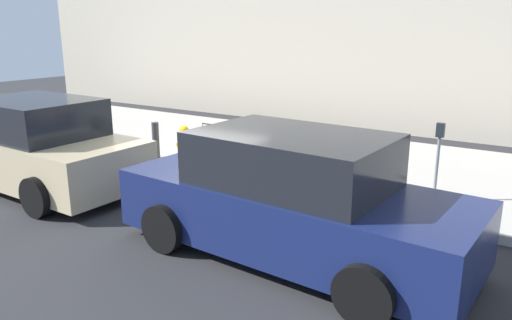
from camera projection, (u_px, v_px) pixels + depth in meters
name	position (u px, v px, depth m)	size (l,w,h in m)	color
ground_plane	(185.00, 179.00, 9.52)	(40.00, 40.00, 0.00)	#28282B
sidewalk_curb	(255.00, 149.00, 11.54)	(18.00, 5.00, 0.14)	#ADA89E
suitcase_maroon_0	(367.00, 179.00, 8.21)	(0.43, 0.20, 0.57)	maroon
suitcase_navy_1	(341.00, 171.00, 8.46)	(0.43, 0.20, 0.68)	navy
suitcase_silver_2	(313.00, 167.00, 8.69)	(0.50, 0.25, 0.86)	#9EA0A8
suitcase_black_3	(290.00, 162.00, 8.96)	(0.37, 0.22, 0.92)	black
suitcase_olive_4	(269.00, 160.00, 9.18)	(0.42, 0.27, 0.84)	#59601E
suitcase_teal_5	(245.00, 158.00, 9.38)	(0.48, 0.25, 0.87)	#0F606B
suitcase_red_6	(227.00, 151.00, 9.66)	(0.37, 0.27, 0.77)	red
suitcase_maroon_7	(210.00, 152.00, 9.92)	(0.41, 0.26, 0.85)	maroon
fire_hydrant	(184.00, 142.00, 10.22)	(0.39, 0.21, 0.74)	#D89E0C
bollard_post	(156.00, 140.00, 10.45)	(0.15, 0.15, 0.76)	#333338
parking_meter	(438.00, 151.00, 7.70)	(0.12, 0.09, 1.27)	slate
parked_car_navy_0	(291.00, 200.00, 6.15)	(4.59, 2.15, 1.61)	#141E4C
parked_car_beige_1	(37.00, 147.00, 8.87)	(4.30, 2.10, 1.62)	tan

